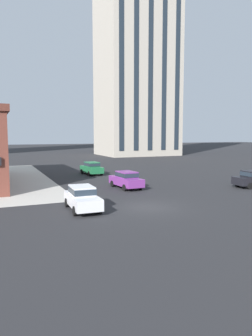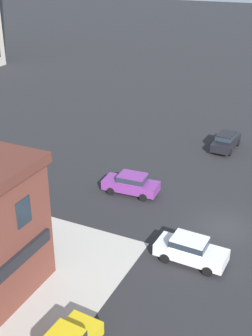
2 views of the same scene
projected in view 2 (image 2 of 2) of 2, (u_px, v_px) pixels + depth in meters
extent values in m
plane|color=#262628|center=(224.00, 228.00, 31.27)|extent=(320.00, 320.00, 0.00)
cube|color=silver|center=(191.00, 252.00, 27.58)|extent=(1.90, 4.45, 0.76)
cube|color=silver|center=(189.00, 242.00, 27.35)|extent=(1.56, 2.16, 0.60)
cube|color=#232D38|center=(189.00, 242.00, 27.35)|extent=(1.60, 2.25, 0.40)
cylinder|color=black|center=(216.00, 256.00, 27.85)|extent=(0.24, 0.65, 0.64)
cylinder|color=black|center=(208.00, 271.00, 26.51)|extent=(0.24, 0.65, 0.64)
cylinder|color=black|center=(175.00, 244.00, 28.99)|extent=(0.24, 0.65, 0.64)
cylinder|color=black|center=(165.00, 258.00, 27.65)|extent=(0.24, 0.65, 0.64)
cube|color=black|center=(226.00, 142.00, 43.61)|extent=(4.47, 1.95, 0.76)
cube|color=black|center=(226.00, 136.00, 43.19)|extent=(2.18, 1.59, 0.60)
cube|color=#232D38|center=(226.00, 136.00, 43.19)|extent=(2.27, 1.63, 0.40)
cylinder|color=black|center=(221.00, 140.00, 45.21)|extent=(0.65, 0.25, 0.64)
cylinder|color=black|center=(238.00, 143.00, 44.50)|extent=(0.65, 0.25, 0.64)
cylinder|color=black|center=(213.00, 149.00, 43.05)|extent=(0.65, 0.25, 0.64)
cylinder|color=black|center=(230.00, 153.00, 42.33)|extent=(0.65, 0.25, 0.64)
cube|color=#1E6B3D|center=(14.00, 159.00, 40.11)|extent=(2.04, 4.50, 0.76)
cube|color=#1E6B3D|center=(14.00, 152.00, 39.76)|extent=(1.63, 2.20, 0.60)
cube|color=#232D38|center=(14.00, 152.00, 39.76)|extent=(1.67, 2.29, 0.40)
cylinder|color=black|center=(7.00, 157.00, 41.43)|extent=(0.26, 0.65, 0.64)
cylinder|color=black|center=(22.00, 169.00, 39.11)|extent=(0.26, 0.65, 0.64)
cylinder|color=black|center=(32.00, 162.00, 40.51)|extent=(0.26, 0.65, 0.64)
cylinder|color=black|center=(66.00, 332.00, 22.27)|extent=(0.65, 0.26, 0.64)
cube|color=#7A3389|center=(131.00, 185.00, 35.53)|extent=(2.04, 4.51, 0.76)
cube|color=#7A3389|center=(133.00, 178.00, 35.19)|extent=(1.63, 2.20, 0.60)
cube|color=#232D38|center=(133.00, 178.00, 35.19)|extent=(1.67, 2.29, 0.40)
cylinder|color=black|center=(111.00, 191.00, 35.46)|extent=(0.26, 0.65, 0.64)
cylinder|color=black|center=(119.00, 182.00, 36.85)|extent=(0.26, 0.65, 0.64)
cylinder|color=black|center=(143.00, 198.00, 34.53)|extent=(0.26, 0.65, 0.64)
cylinder|color=black|center=(150.00, 188.00, 35.93)|extent=(0.26, 0.65, 0.64)
cube|color=#1E2833|center=(24.00, 212.00, 22.86)|extent=(1.10, 0.08, 1.50)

